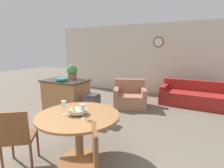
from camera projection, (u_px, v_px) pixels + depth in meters
The scene contains 13 objects.
wall_back at pixel (147, 59), 6.88m from camera, with size 8.00×0.09×2.70m.
dining_table at pixel (79, 125), 2.70m from camera, with size 1.27×1.27×0.75m.
dining_chair_near_left at pixel (18, 135), 2.50m from camera, with size 0.59×0.59×0.91m.
dining_chair_near_right at pixel (85, 163), 1.89m from camera, with size 0.59×0.59×0.91m.
fruit_bowl at pixel (78, 111), 2.66m from camera, with size 0.27×0.27×0.10m.
wine_glass_left at pixel (64, 104), 2.62m from camera, with size 0.07×0.07×0.22m.
wine_glass_right at pixel (83, 108), 2.46m from camera, with size 0.07×0.07×0.22m.
kitchen_island at pixel (66, 97), 4.69m from camera, with size 1.14×0.77×0.94m.
teal_bowl at pixel (62, 79), 4.44m from camera, with size 0.32×0.32×0.07m.
potted_plant at pixel (72, 71), 4.66m from camera, with size 0.28×0.28×0.39m.
trash_bin at pixel (92, 108), 4.24m from camera, with size 0.32×0.30×0.67m.
couch at pixel (195, 97), 5.43m from camera, with size 2.09×0.98×0.75m.
armchair at pixel (130, 98), 5.35m from camera, with size 1.18×1.11×0.81m.
Camera 1 is at (1.78, -1.02, 1.72)m, focal length 28.00 mm.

